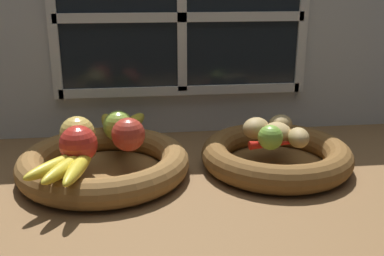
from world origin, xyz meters
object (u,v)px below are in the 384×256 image
at_px(apple_red_right, 128,134).
at_px(fruit_bowl_left, 104,164).
at_px(potato_oblong, 256,128).
at_px(potato_small, 298,138).
at_px(potato_back, 280,125).
at_px(lime_near, 270,138).
at_px(potato_large, 277,132).
at_px(apple_red_front, 78,144).
at_px(banana_bunch_back, 121,125).
at_px(banana_bunch_front, 69,165).
at_px(fruit_bowl_right, 276,155).
at_px(apple_golden_left, 77,134).
at_px(chili_pepper, 280,143).
at_px(apple_green_back, 119,126).

bearing_deg(apple_red_right, fruit_bowl_left, 168.11).
xyz_separation_m(potato_oblong, potato_small, (0.08, -0.07, -0.00)).
distance_m(potato_back, lime_near, 0.10).
bearing_deg(apple_red_right, potato_large, 2.01).
relative_size(apple_red_front, potato_oblong, 1.11).
relative_size(banana_bunch_back, lime_near, 3.40).
height_order(banana_bunch_front, potato_small, potato_small).
height_order(fruit_bowl_right, banana_bunch_front, banana_bunch_front).
bearing_deg(potato_large, fruit_bowl_right, 23.63).
bearing_deg(apple_golden_left, potato_small, -4.91).
distance_m(apple_red_front, chili_pepper, 0.42).
bearing_deg(potato_oblong, apple_golden_left, -176.06).
height_order(apple_green_back, potato_large, apple_green_back).
relative_size(apple_red_right, banana_bunch_front, 0.41).
bearing_deg(apple_red_right, fruit_bowl_right, 2.01).
bearing_deg(apple_green_back, potato_back, -0.61).
bearing_deg(chili_pepper, apple_green_back, 161.57).
bearing_deg(potato_oblong, fruit_bowl_left, -174.73).
height_order(potato_large, potato_small, potato_large).
bearing_deg(apple_red_front, apple_red_right, 28.84).
bearing_deg(lime_near, banana_bunch_front, -170.20).
height_order(fruit_bowl_right, apple_red_right, apple_red_right).
bearing_deg(lime_near, fruit_bowl_right, 56.31).
distance_m(potato_large, potato_small, 0.05).
height_order(apple_golden_left, potato_small, apple_golden_left).
bearing_deg(apple_green_back, potato_oblong, -4.06).
height_order(potato_oblong, chili_pepper, potato_oblong).
bearing_deg(banana_bunch_back, lime_near, -26.60).
relative_size(banana_bunch_front, potato_large, 2.65).
height_order(banana_bunch_front, banana_bunch_back, banana_bunch_back).
relative_size(banana_bunch_back, potato_oblong, 2.69).
bearing_deg(apple_red_right, potato_oblong, 8.52).
distance_m(apple_red_right, banana_bunch_back, 0.13).
xyz_separation_m(apple_golden_left, potato_small, (0.46, -0.04, -0.02)).
height_order(apple_green_back, lime_near, apple_green_back).
distance_m(fruit_bowl_left, potato_back, 0.41).
bearing_deg(potato_back, apple_red_front, -165.65).
height_order(fruit_bowl_left, apple_red_front, apple_red_front).
height_order(apple_red_right, potato_back, apple_red_right).
bearing_deg(banana_bunch_front, banana_bunch_back, 68.45).
height_order(banana_bunch_back, potato_oblong, potato_oblong).
height_order(fruit_bowl_right, potato_large, potato_large).
distance_m(fruit_bowl_right, lime_near, 0.08).
distance_m(fruit_bowl_right, apple_green_back, 0.35).
xyz_separation_m(apple_red_right, apple_golden_left, (-0.10, 0.02, 0.00)).
distance_m(potato_oblong, potato_small, 0.10).
xyz_separation_m(fruit_bowl_left, apple_golden_left, (-0.05, 0.00, 0.07)).
bearing_deg(potato_small, fruit_bowl_left, 175.08).
distance_m(banana_bunch_back, potato_small, 0.41).
bearing_deg(apple_green_back, apple_red_front, -122.24).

